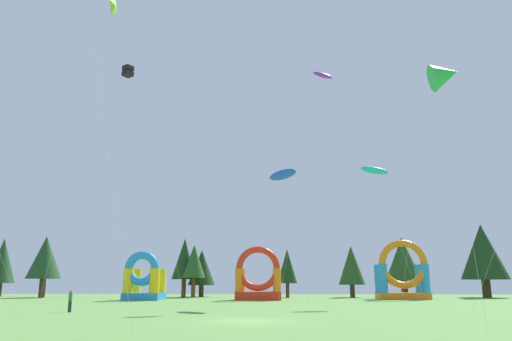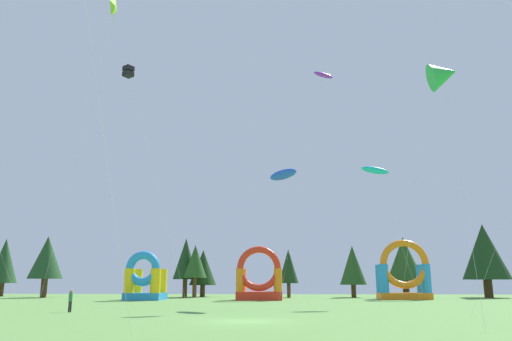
% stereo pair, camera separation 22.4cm
% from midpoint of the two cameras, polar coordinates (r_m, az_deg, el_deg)
% --- Properties ---
extents(ground_plane, '(120.00, 120.00, 0.00)m').
position_cam_midpoint_polar(ground_plane, '(29.48, -1.37, -17.09)').
color(ground_plane, '#5B8C42').
extents(kite_purple_parafoil, '(6.66, 4.50, 25.32)m').
position_cam_midpoint_polar(kite_purple_parafoil, '(56.76, 7.63, 10.87)').
color(kite_purple_parafoil, purple).
rests_on(kite_purple_parafoil, ground_plane).
extents(kite_cyan_parafoil, '(5.35, 1.47, 13.73)m').
position_cam_midpoint_polar(kite_cyan_parafoil, '(50.81, 13.44, -0.00)').
color(kite_cyan_parafoil, '#19B7CC').
rests_on(kite_cyan_parafoil, ground_plane).
extents(kite_green_delta, '(1.98, 4.20, 14.85)m').
position_cam_midpoint_polar(kite_green_delta, '(30.84, 20.83, 10.29)').
color(kite_green_delta, green).
rests_on(kite_green_delta, ground_plane).
extents(kite_blue_parafoil, '(3.91, 3.95, 12.98)m').
position_cam_midpoint_polar(kite_blue_parafoil, '(47.65, 2.98, -0.50)').
color(kite_blue_parafoil, blue).
rests_on(kite_blue_parafoil, ground_plane).
extents(kite_lime_diamond, '(3.23, 3.54, 26.07)m').
position_cam_midpoint_polar(kite_lime_diamond, '(46.33, -16.17, 17.63)').
color(kite_lime_diamond, '#8CD826').
rests_on(kite_lime_diamond, ground_plane).
extents(kite_black_box, '(5.60, 8.13, 22.85)m').
position_cam_midpoint_polar(kite_black_box, '(50.67, -14.74, 11.00)').
color(kite_black_box, black).
rests_on(kite_black_box, ground_plane).
extents(person_far_side, '(0.38, 0.38, 1.62)m').
position_cam_midpoint_polar(person_far_side, '(40.32, -20.87, -13.74)').
color(person_far_side, black).
rests_on(person_far_side, ground_plane).
extents(inflatable_blue_arch, '(5.53, 3.54, 6.41)m').
position_cam_midpoint_polar(inflatable_blue_arch, '(61.14, 0.16, -12.70)').
color(inflatable_blue_arch, red).
rests_on(inflatable_blue_arch, ground_plane).
extents(inflatable_red_slide, '(6.30, 3.83, 7.41)m').
position_cam_midpoint_polar(inflatable_red_slide, '(66.38, 16.54, -11.73)').
color(inflatable_red_slide, orange).
rests_on(inflatable_red_slide, ground_plane).
extents(inflatable_orange_dome, '(4.43, 4.51, 5.83)m').
position_cam_midpoint_polar(inflatable_orange_dome, '(63.02, -12.99, -12.47)').
color(inflatable_orange_dome, '#268CD8').
rests_on(inflatable_orange_dome, ground_plane).
extents(tree_row_0, '(4.18, 4.18, 8.74)m').
position_cam_midpoint_polar(tree_row_0, '(86.41, -27.41, -9.28)').
color(tree_row_0, '#4C331E').
rests_on(tree_row_0, ground_plane).
extents(tree_row_1, '(4.79, 4.79, 8.57)m').
position_cam_midpoint_polar(tree_row_1, '(77.25, -23.34, -9.26)').
color(tree_row_1, '#4C331E').
rests_on(tree_row_1, ground_plane).
extents(tree_row_2, '(3.57, 3.57, 8.36)m').
position_cam_midpoint_polar(tree_row_2, '(73.19, -8.38, -10.12)').
color(tree_row_2, '#4C331E').
rests_on(tree_row_2, ground_plane).
extents(tree_row_3, '(3.33, 3.33, 7.33)m').
position_cam_midpoint_polar(tree_row_3, '(71.68, -7.29, -10.45)').
color(tree_row_3, '#4C331E').
rests_on(tree_row_3, ground_plane).
extents(tree_row_4, '(4.05, 4.05, 6.82)m').
position_cam_midpoint_polar(tree_row_4, '(75.25, -6.40, -11.13)').
color(tree_row_4, '#4C331E').
rests_on(tree_row_4, ground_plane).
extents(tree_row_5, '(2.81, 2.81, 6.72)m').
position_cam_midpoint_polar(tree_row_5, '(71.34, 3.56, -11.03)').
color(tree_row_5, '#4C331E').
rests_on(tree_row_5, ground_plane).
extents(tree_row_6, '(3.77, 3.77, 7.22)m').
position_cam_midpoint_polar(tree_row_6, '(72.76, 10.91, -10.74)').
color(tree_row_6, '#4C331E').
rests_on(tree_row_6, ground_plane).
extents(tree_row_7, '(4.94, 4.94, 8.31)m').
position_cam_midpoint_polar(tree_row_7, '(72.66, 16.56, -9.81)').
color(tree_row_7, '#4C331E').
rests_on(tree_row_7, ground_plane).
extents(tree_row_8, '(6.48, 6.48, 10.22)m').
position_cam_midpoint_polar(tree_row_8, '(77.63, 24.73, -8.57)').
color(tree_row_8, '#4C331E').
rests_on(tree_row_8, ground_plane).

